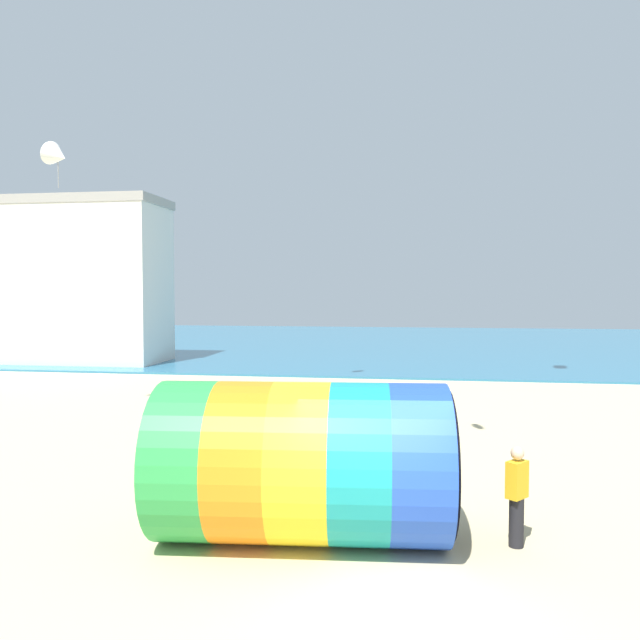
% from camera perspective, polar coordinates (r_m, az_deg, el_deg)
% --- Properties ---
extents(ground_plane, '(120.00, 120.00, 0.00)m').
position_cam_1_polar(ground_plane, '(9.73, 4.98, -22.87)').
color(ground_plane, '#CCBA8C').
extents(sea, '(120.00, 40.00, 0.10)m').
position_cam_1_polar(sea, '(49.50, 7.88, -2.09)').
color(sea, teal).
rests_on(sea, ground).
extents(giant_inflatable_tube, '(5.02, 3.04, 2.66)m').
position_cam_1_polar(giant_inflatable_tube, '(10.70, -1.49, -12.82)').
color(giant_inflatable_tube, green).
rests_on(giant_inflatable_tube, ground).
extents(kite_handler, '(0.40, 0.42, 1.66)m').
position_cam_1_polar(kite_handler, '(11.06, 17.55, -15.07)').
color(kite_handler, black).
rests_on(kite_handler, ground).
extents(kite_white_delta, '(1.17, 1.05, 1.51)m').
position_cam_1_polar(kite_white_delta, '(22.31, -22.85, 13.67)').
color(kite_white_delta, white).
extents(promenade_building, '(11.00, 4.49, 9.40)m').
position_cam_1_polar(promenade_building, '(38.58, -21.88, 3.30)').
color(promenade_building, silver).
rests_on(promenade_building, ground).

